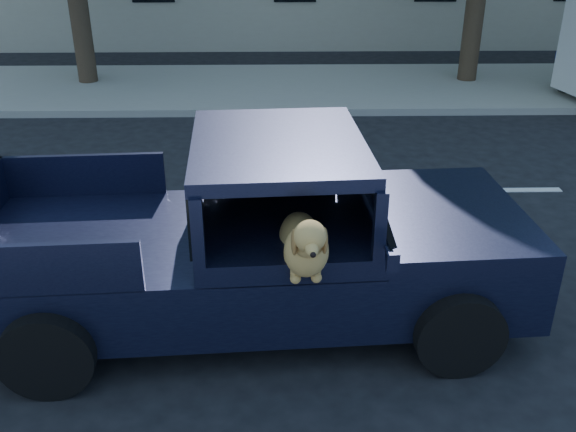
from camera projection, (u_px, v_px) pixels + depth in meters
The scene contains 4 objects.
ground at pixel (236, 325), 6.71m from camera, with size 120.00×120.00×0.00m, color black.
far_sidewalk at pixel (257, 88), 14.92m from camera, with size 60.00×4.00×0.15m, color gray.
lane_stripes at pixel (379, 191), 9.79m from camera, with size 21.60×0.14×0.01m, color silver, non-canonical shape.
pickup_truck at pixel (245, 261), 6.59m from camera, with size 5.61×2.92×1.96m.
Camera 1 is at (0.43, -5.52, 4.00)m, focal length 40.00 mm.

